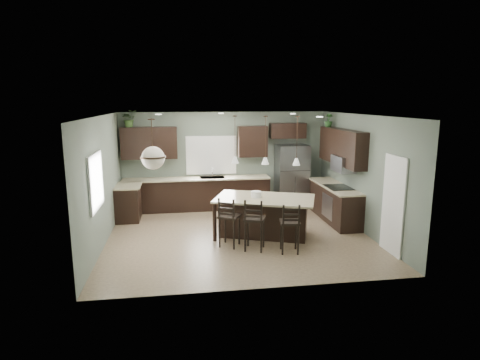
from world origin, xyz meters
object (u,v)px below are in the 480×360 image
kitchen_island (265,217)px  bar_stool_center (255,224)px  serving_dish (256,194)px  bar_stool_left (229,222)px  plant_back_left (129,119)px  refrigerator (292,176)px  bar_stool_right (290,228)px

kitchen_island → bar_stool_center: bar_stool_center is taller
serving_dish → bar_stool_center: bearing=-102.9°
kitchen_island → serving_dish: bearing=-180.0°
kitchen_island → bar_stool_left: bearing=-128.4°
bar_stool_left → plant_back_left: bearing=154.6°
refrigerator → bar_stool_center: size_ratio=1.64×
refrigerator → bar_stool_right: refrigerator is taller
bar_stool_center → plant_back_left: size_ratio=2.41×
kitchen_island → serving_dish: (-0.19, 0.07, 0.53)m
bar_stool_left → bar_stool_right: (1.19, -0.54, -0.02)m
refrigerator → bar_stool_left: (-2.24, -3.02, -0.37)m
serving_dish → bar_stool_right: bearing=-67.0°
bar_stool_left → plant_back_left: plant_back_left is taller
refrigerator → serving_dish: (-1.53, -2.42, 0.07)m
refrigerator → kitchen_island: size_ratio=0.83×
serving_dish → bar_stool_right: (0.49, -1.15, -0.46)m
refrigerator → bar_stool_right: (-1.04, -3.57, -0.39)m
plant_back_left → bar_stool_center: bearing=-50.8°
bar_stool_center → plant_back_left: plant_back_left is taller
serving_dish → bar_stool_center: 1.02m
bar_stool_right → plant_back_left: 5.59m
bar_stool_right → plant_back_left: plant_back_left is taller
bar_stool_left → serving_dish: bearing=69.1°
kitchen_island → bar_stool_center: 0.93m
refrigerator → serving_dish: size_ratio=7.71×
serving_dish → bar_stool_left: bar_stool_left is taller
kitchen_island → serving_dish: size_ratio=9.32×
bar_stool_left → plant_back_left: 4.50m
refrigerator → bar_stool_center: refrigerator is taller
bar_stool_center → plant_back_left: bearing=149.2°
bar_stool_right → plant_back_left: size_ratio=2.29×
bar_stool_right → serving_dish: bearing=121.1°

